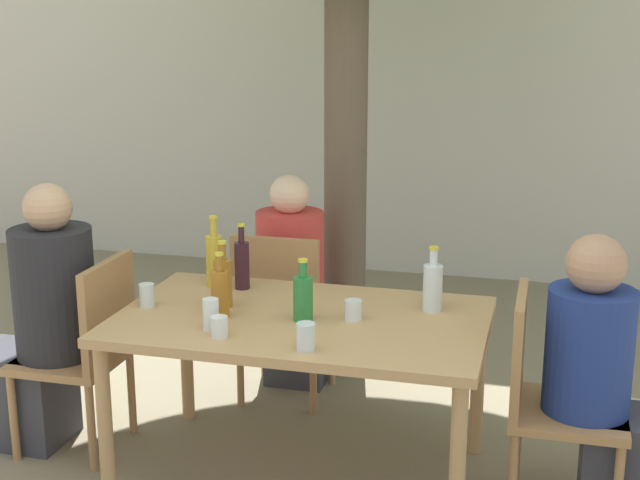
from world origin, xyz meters
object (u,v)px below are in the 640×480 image
at_px(wine_bottle_4, 242,264).
at_px(water_bottle_2, 433,286).
at_px(drinking_glass_1, 353,310).
at_px(patio_chair_0, 88,344).
at_px(person_seated_0, 41,330).
at_px(person_seated_2, 295,292).
at_px(amber_bottle_5, 220,292).
at_px(drinking_glass_0, 306,337).
at_px(oil_cruet_0, 214,259).
at_px(amber_bottle_1, 223,281).
at_px(patio_chair_2, 282,308).
at_px(green_bottle_3, 303,297).
at_px(patio_chair_1, 546,391).
at_px(drinking_glass_3, 211,314).
at_px(drinking_glass_2, 219,327).
at_px(dining_table_front, 301,333).
at_px(drinking_glass_4, 147,295).
at_px(person_seated_1, 610,396).

bearing_deg(wine_bottle_4, water_bottle_2, -6.04).
distance_m(water_bottle_2, wine_bottle_4, 0.88).
bearing_deg(water_bottle_2, drinking_glass_1, -146.96).
bearing_deg(patio_chair_0, person_seated_0, -90.00).
relative_size(patio_chair_0, person_seated_2, 0.77).
bearing_deg(amber_bottle_5, drinking_glass_0, -31.65).
xyz_separation_m(person_seated_0, person_seated_2, (0.92, 0.94, -0.04)).
bearing_deg(oil_cruet_0, drinking_glass_0, -46.99).
bearing_deg(amber_bottle_1, patio_chair_2, 85.26).
distance_m(person_seated_2, water_bottle_2, 1.13).
bearing_deg(person_seated_0, patio_chair_2, 127.42).
bearing_deg(amber_bottle_5, person_seated_0, 174.61).
height_order(person_seated_2, green_bottle_3, person_seated_2).
relative_size(drinking_glass_0, drinking_glass_1, 1.26).
bearing_deg(water_bottle_2, patio_chair_1, -23.53).
height_order(person_seated_2, drinking_glass_3, person_seated_2).
relative_size(patio_chair_1, person_seated_0, 0.73).
distance_m(water_bottle_2, amber_bottle_5, 0.88).
relative_size(person_seated_0, amber_bottle_5, 4.50).
xyz_separation_m(patio_chair_2, drinking_glass_0, (0.42, -1.06, 0.27)).
distance_m(amber_bottle_5, drinking_glass_3, 0.17).
distance_m(amber_bottle_1, drinking_glass_3, 0.30).
distance_m(patio_chair_2, drinking_glass_2, 1.04).
bearing_deg(drinking_glass_2, drinking_glass_1, 35.79).
height_order(person_seated_0, drinking_glass_3, person_seated_0).
bearing_deg(dining_table_front, patio_chair_2, 113.39).
bearing_deg(green_bottle_3, drinking_glass_0, -72.35).
distance_m(dining_table_front, oil_cruet_0, 0.62).
bearing_deg(patio_chair_0, drinking_glass_2, 67.66).
height_order(drinking_glass_2, drinking_glass_3, drinking_glass_3).
bearing_deg(patio_chair_1, oil_cruet_0, 78.43).
xyz_separation_m(green_bottle_3, drinking_glass_1, (0.19, 0.06, -0.06)).
xyz_separation_m(dining_table_front, drinking_glass_1, (0.21, 0.02, 0.11)).
relative_size(patio_chair_0, oil_cruet_0, 2.71).
height_order(oil_cruet_0, amber_bottle_1, oil_cruet_0).
xyz_separation_m(person_seated_2, drinking_glass_4, (-0.36, -0.98, 0.26)).
bearing_deg(drinking_glass_4, drinking_glass_2, -31.56).
bearing_deg(dining_table_front, drinking_glass_2, -127.72).
bearing_deg(amber_bottle_5, oil_cruet_0, 114.38).
bearing_deg(drinking_glass_4, patio_chair_0, 171.90).
height_order(patio_chair_0, person_seated_1, person_seated_1).
bearing_deg(person_seated_1, amber_bottle_5, 93.14).
relative_size(amber_bottle_1, drinking_glass_4, 2.85).
height_order(wine_bottle_4, drinking_glass_3, wine_bottle_4).
distance_m(drinking_glass_0, drinking_glass_4, 0.84).
bearing_deg(drinking_glass_0, wine_bottle_4, 126.31).
distance_m(patio_chair_2, water_bottle_2, 1.00).
distance_m(person_seated_2, oil_cruet_0, 0.74).
xyz_separation_m(oil_cruet_0, drinking_glass_4, (-0.17, -0.35, -0.08)).
bearing_deg(person_seated_1, drinking_glass_3, 99.06).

